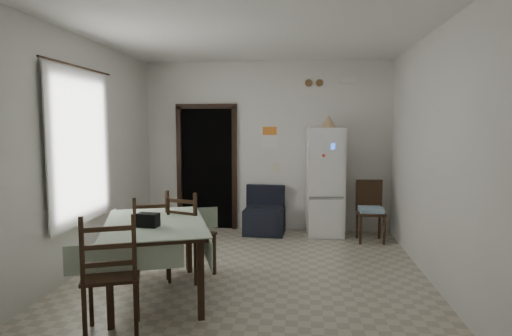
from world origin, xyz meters
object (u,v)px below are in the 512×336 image
Objects in this scene: fridge at (325,182)px; dining_chair_far_right at (191,234)px; dining_table at (156,259)px; corner_chair at (371,211)px; dining_chair_near_head at (112,273)px; dining_chair_far_left at (153,237)px; navy_seat at (264,210)px.

fridge reaches higher than dining_chair_far_right.
dining_table is 0.65m from dining_chair_far_right.
dining_chair_near_head is (-2.69, -3.30, 0.07)m from corner_chair.
corner_chair is 4.26m from dining_chair_near_head.
fridge reaches higher than corner_chair.
dining_table is 0.55m from dining_chair_far_left.
fridge reaches higher than dining_chair_far_left.
dining_chair_far_right is at bearing -104.64° from navy_seat.
dining_chair_far_right reaches higher than dining_table.
fridge is 1.63× the size of dining_chair_near_head.
navy_seat is 0.83× the size of corner_chair.
dining_table is at bearing -138.22° from corner_chair.
dining_chair_near_head is at bearing 76.61° from dining_chair_far_left.
dining_chair_far_right reaches higher than navy_seat.
corner_chair is 0.95× the size of dining_chair_far_left.
dining_chair_near_head is (-0.09, -0.85, 0.14)m from dining_table.
navy_seat is at bearing -125.81° from dining_chair_near_head.
dining_chair_near_head is at bearing 97.70° from dining_chair_far_right.
fridge is 1.67× the size of dining_chair_far_right.
dining_chair_far_right is at bearing -122.77° from dining_chair_near_head.
dining_chair_near_head is (-0.32, -1.45, 0.02)m from dining_chair_far_right.
dining_table is (-2.60, -2.45, -0.07)m from corner_chair.
navy_seat is at bearing 52.15° from dining_table.
dining_table is at bearing 89.39° from dining_chair_far_right.
dining_chair_far_right is 1.48m from dining_chair_near_head.
dining_chair_near_head reaches higher than dining_chair_far_right.
dining_chair_far_right is (-1.68, -2.16, -0.36)m from fridge.
dining_chair_far_left is (-1.12, -2.26, 0.11)m from navy_seat.
dining_chair_far_left is (-2.12, -2.26, -0.39)m from fridge.
dining_chair_far_left reaches higher than corner_chair.
dining_chair_far_left is 0.95× the size of dining_chair_far_right.
corner_chair is at bearing -149.50° from dining_chair_near_head.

